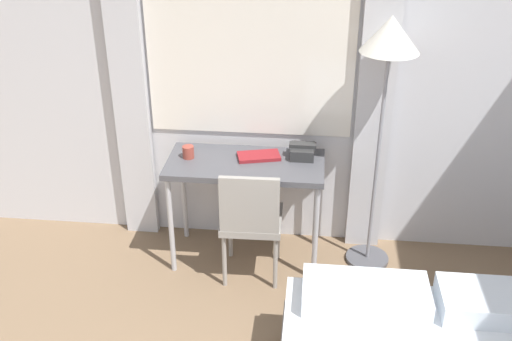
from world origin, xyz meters
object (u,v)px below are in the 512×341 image
(book, at_px, (259,156))
(mug, at_px, (188,152))
(desk_chair, at_px, (251,217))
(telephone, at_px, (302,151))
(desk, at_px, (246,172))
(standing_lamp, at_px, (388,60))

(book, xyz_separation_m, mug, (-0.47, -0.05, 0.03))
(desk_chair, height_order, telephone, telephone)
(desk_chair, relative_size, mug, 9.93)
(desk_chair, relative_size, telephone, 4.52)
(desk, relative_size, telephone, 5.67)
(telephone, relative_size, mug, 2.20)
(book, bearing_deg, telephone, 9.03)
(standing_lamp, xyz_separation_m, book, (-0.79, 0.03, -0.71))
(telephone, height_order, mug, telephone)
(book, bearing_deg, desk, -139.42)
(mug, bearing_deg, desk, -2.98)
(desk, xyz_separation_m, book, (0.08, 0.07, 0.09))
(book, height_order, mug, mug)
(standing_lamp, bearing_deg, desk, -177.38)
(standing_lamp, relative_size, book, 5.64)
(desk_chair, height_order, mug, mug)
(desk_chair, distance_m, telephone, 0.58)
(standing_lamp, bearing_deg, mug, -179.12)
(standing_lamp, distance_m, mug, 1.43)
(standing_lamp, bearing_deg, book, 177.87)
(standing_lamp, xyz_separation_m, mug, (-1.26, -0.02, -0.68))
(book, bearing_deg, mug, -174.14)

